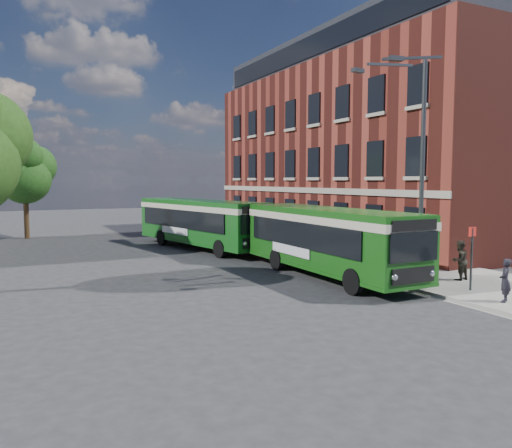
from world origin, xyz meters
TOP-DOWN VIEW (x-y plane):
  - ground at (0.00, 0.00)m, footprint 120.00×120.00m
  - pavement at (7.00, 8.00)m, footprint 6.00×48.00m
  - kerb_line at (3.95, 8.00)m, footprint 0.12×48.00m
  - brick_office at (14.00, 12.00)m, footprint 12.10×26.00m
  - street_lamp at (4.84, -2.00)m, footprint 2.96×2.38m
  - bus_stop_sign at (5.60, -4.20)m, footprint 0.35×0.08m
  - bus_front at (2.75, 1.06)m, footprint 2.66×10.66m
  - bus_rear at (0.90, 12.15)m, footprint 4.82×11.77m
  - pedestrian_a at (5.11, -6.00)m, footprint 0.65×0.58m
  - pedestrian_b at (6.75, -2.64)m, footprint 0.84×0.68m
  - tree_right at (-8.58, 22.92)m, footprint 4.30×4.09m

SIDE VIEW (x-z plane):
  - ground at x=0.00m, z-range 0.00..0.00m
  - kerb_line at x=3.95m, z-range 0.00..0.01m
  - pavement at x=7.00m, z-range 0.00..0.15m
  - pedestrian_a at x=5.11m, z-range 0.15..1.63m
  - pedestrian_b at x=6.75m, z-range 0.15..1.79m
  - bus_stop_sign at x=5.60m, z-range 0.25..2.77m
  - bus_front at x=2.75m, z-range 0.32..3.34m
  - bus_rear at x=0.90m, z-range 0.32..3.34m
  - street_lamp at x=4.84m, z-range 0.29..9.29m
  - tree_right at x=-8.58m, z-range 1.29..8.56m
  - brick_office at x=14.00m, z-range -0.13..14.07m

